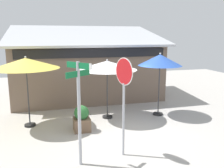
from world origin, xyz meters
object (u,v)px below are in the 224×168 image
object	(u,v)px
stop_sign	(124,88)
patio_umbrella_royal_blue_right	(160,61)
patio_umbrella_mustard_left	(26,64)
street_sign_post	(79,103)
patio_umbrella_ivory_center	(107,66)
sidewalk_planter	(82,119)

from	to	relation	value
stop_sign	patio_umbrella_royal_blue_right	bearing A→B (deg)	49.34
stop_sign	patio_umbrella_mustard_left	distance (m)	4.37
street_sign_post	patio_umbrella_mustard_left	xyz separation A→B (m)	(-1.55, 3.47, 0.74)
street_sign_post	patio_umbrella_mustard_left	size ratio (longest dim) A/B	1.04
stop_sign	patio_umbrella_royal_blue_right	world-z (taller)	stop_sign
patio_umbrella_ivory_center	sidewalk_planter	size ratio (longest dim) A/B	2.60
patio_umbrella_mustard_left	patio_umbrella_ivory_center	size ratio (longest dim) A/B	1.08
patio_umbrella_royal_blue_right	sidewalk_planter	xyz separation A→B (m)	(-3.65, -0.95, -2.02)
patio_umbrella_mustard_left	patio_umbrella_royal_blue_right	world-z (taller)	patio_umbrella_royal_blue_right
patio_umbrella_mustard_left	patio_umbrella_royal_blue_right	size ratio (longest dim) A/B	0.99
patio_umbrella_mustard_left	patio_umbrella_royal_blue_right	distance (m)	5.60
street_sign_post	sidewalk_planter	xyz separation A→B (m)	(0.40, 2.42, -1.31)
patio_umbrella_mustard_left	patio_umbrella_ivory_center	xyz separation A→B (m)	(3.25, 0.14, -0.20)
patio_umbrella_ivory_center	sidewalk_planter	world-z (taller)	patio_umbrella_ivory_center
patio_umbrella_ivory_center	sidewalk_planter	xyz separation A→B (m)	(-1.31, -1.18, -1.85)
patio_umbrella_royal_blue_right	patio_umbrella_ivory_center	bearing A→B (deg)	174.30
patio_umbrella_royal_blue_right	sidewalk_planter	world-z (taller)	patio_umbrella_royal_blue_right
stop_sign	patio_umbrella_mustard_left	bearing A→B (deg)	131.43
street_sign_post	patio_umbrella_mustard_left	bearing A→B (deg)	114.04
patio_umbrella_mustard_left	stop_sign	bearing A→B (deg)	-48.57
street_sign_post	patio_umbrella_ivory_center	distance (m)	4.02
patio_umbrella_mustard_left	sidewalk_planter	bearing A→B (deg)	-28.27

